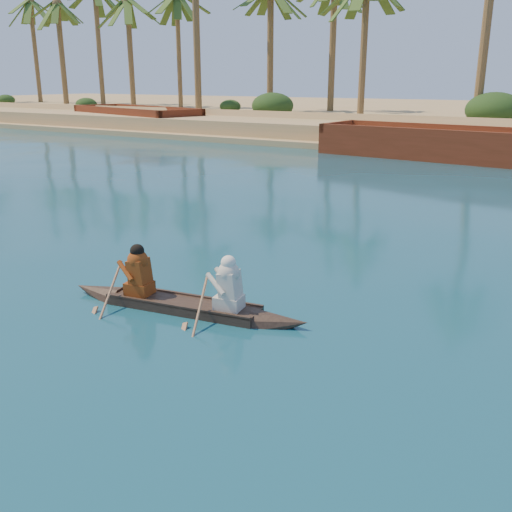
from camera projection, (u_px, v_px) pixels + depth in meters
The scene contains 6 objects.
sandy_embankment at pixel (437, 118), 53.56m from camera, with size 150.00×51.00×1.50m.
palm_grove at pixel (404, 22), 41.66m from camera, with size 110.00×14.00×16.00m, color #3C5B20, non-canonical shape.
shrub_cluster at pixel (382, 120), 40.82m from camera, with size 100.00×6.00×2.40m, color #1F3B15, non-canonical shape.
canoe at pixel (183, 297), 10.24m from camera, with size 4.76×1.35×1.30m.
barge_left at pixel (136, 120), 46.93m from camera, with size 13.61×7.52×2.16m.
barge_mid at pixel (430, 145), 30.21m from camera, with size 11.75×4.80×1.91m.
Camera 1 is at (14.10, -8.96, 3.99)m, focal length 40.00 mm.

